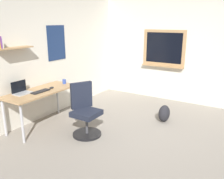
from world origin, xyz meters
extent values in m
plane|color=gray|center=(0.00, 0.00, 0.00)|extent=(5.20, 5.20, 0.00)
cube|color=silver|center=(0.00, 2.45, 1.30)|extent=(5.00, 0.10, 2.60)
cube|color=tan|center=(-0.84, 2.30, 1.55)|extent=(0.68, 0.20, 0.02)
cube|color=navy|center=(0.29, 2.39, 1.55)|extent=(0.52, 0.01, 0.74)
cube|color=silver|center=(-1.07, 2.33, 1.65)|extent=(0.02, 0.14, 0.17)
cube|color=silver|center=(2.45, 0.00, 1.30)|extent=(0.10, 5.00, 2.60)
cube|color=tan|center=(2.38, 0.72, 1.35)|extent=(0.04, 1.10, 0.90)
cube|color=black|center=(2.37, 0.72, 1.35)|extent=(0.01, 0.94, 0.76)
cube|color=tan|center=(2.34, 0.72, 0.89)|extent=(0.12, 1.10, 0.03)
cube|color=tan|center=(-0.53, 2.07, 0.71)|extent=(1.45, 0.61, 0.03)
cylinder|color=#B7B7BC|center=(-1.20, 1.82, 0.35)|extent=(0.04, 0.04, 0.70)
cylinder|color=#B7B7BC|center=(0.13, 1.82, 0.35)|extent=(0.04, 0.04, 0.70)
cylinder|color=#B7B7BC|center=(-1.20, 2.31, 0.35)|extent=(0.04, 0.04, 0.70)
cylinder|color=#B7B7BC|center=(0.13, 2.31, 0.35)|extent=(0.04, 0.04, 0.70)
cylinder|color=black|center=(-0.40, 1.08, 0.02)|extent=(0.52, 0.52, 0.04)
cylinder|color=#4C4C51|center=(-0.40, 1.08, 0.21)|extent=(0.05, 0.05, 0.34)
cube|color=#1E2333|center=(-0.40, 1.08, 0.42)|extent=(0.44, 0.44, 0.09)
cube|color=#1E2333|center=(-0.31, 1.26, 0.71)|extent=(0.39, 0.25, 0.48)
cube|color=#ADAFB5|center=(-0.86, 2.17, 0.74)|extent=(0.31, 0.21, 0.02)
cube|color=black|center=(-0.86, 2.27, 0.85)|extent=(0.31, 0.01, 0.21)
cube|color=black|center=(-0.61, 1.99, 0.74)|extent=(0.37, 0.13, 0.02)
ellipsoid|color=#262628|center=(-0.33, 1.99, 0.75)|extent=(0.10, 0.06, 0.03)
cylinder|color=#334CA5|center=(0.09, 2.04, 0.78)|extent=(0.08, 0.08, 0.09)
ellipsoid|color=#232328|center=(0.93, 0.11, 0.17)|extent=(0.32, 0.22, 0.35)
camera|label=1|loc=(-3.53, -1.41, 2.00)|focal=38.32mm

